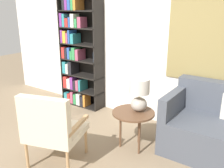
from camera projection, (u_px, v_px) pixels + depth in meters
name	position (u px, v px, depth m)	size (l,w,h in m)	color
wall_back	(145.00, 39.00, 4.00)	(6.40, 0.08, 2.70)	white
bookshelf	(77.00, 54.00, 4.68)	(0.84, 0.30, 2.09)	black
armchair	(51.00, 126.00, 2.90)	(0.77, 0.76, 0.94)	tan
side_table	(133.00, 115.00, 3.31)	(0.56, 0.56, 0.53)	brown
table_lamp	(139.00, 93.00, 3.26)	(0.27, 0.27, 0.45)	#A59E93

